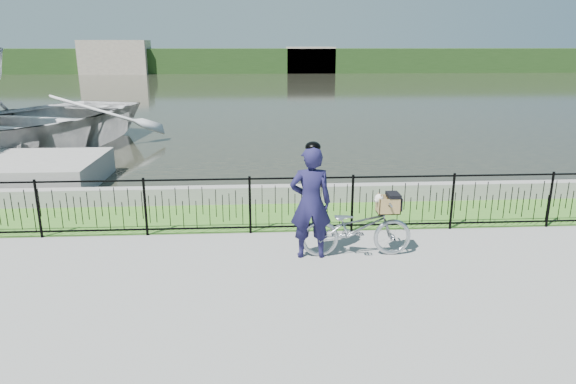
{
  "coord_description": "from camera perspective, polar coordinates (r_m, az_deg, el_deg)",
  "views": [
    {
      "loc": [
        -0.83,
        -7.89,
        3.58
      ],
      "look_at": [
        -0.3,
        1.0,
        1.0
      ],
      "focal_mm": 32.0,
      "sensor_mm": 36.0,
      "label": 1
    }
  ],
  "objects": [
    {
      "name": "bicycle_rig",
      "position": [
        9.0,
        7.68,
        -3.9
      ],
      "size": [
        1.93,
        0.67,
        1.14
      ],
      "color": "#A1A6AD",
      "rests_on": "ground"
    },
    {
      "name": "far_treeline",
      "position": [
        67.92,
        -2.83,
        14.38
      ],
      "size": [
        120.0,
        6.0,
        3.0
      ],
      "primitive_type": "cube",
      "color": "#234018",
      "rests_on": "ground"
    },
    {
      "name": "grass_strip",
      "position": [
        11.11,
        1.04,
        -2.62
      ],
      "size": [
        60.0,
        2.0,
        0.01
      ],
      "primitive_type": "cube",
      "color": "#3E7223",
      "rests_on": "ground"
    },
    {
      "name": "far_building_left",
      "position": [
        68.1,
        -18.62,
        14.01
      ],
      "size": [
        8.0,
        4.0,
        4.0
      ],
      "primitive_type": "cube",
      "color": "#A09281",
      "rests_on": "ground"
    },
    {
      "name": "quay_wall",
      "position": [
        12.0,
        0.68,
        -0.2
      ],
      "size": [
        60.0,
        0.3,
        0.4
      ],
      "primitive_type": "cube",
      "color": "gray",
      "rests_on": "ground"
    },
    {
      "name": "cyclist",
      "position": [
        8.72,
        2.53,
        -1.09
      ],
      "size": [
        0.72,
        0.47,
        2.03
      ],
      "color": "#171539",
      "rests_on": "ground"
    },
    {
      "name": "fence",
      "position": [
        9.99,
        1.5,
        -1.36
      ],
      "size": [
        14.0,
        0.06,
        1.15
      ],
      "primitive_type": null,
      "color": "black",
      "rests_on": "ground"
    },
    {
      "name": "ground",
      "position": [
        8.7,
        2.38,
        -8.15
      ],
      "size": [
        120.0,
        120.0,
        0.0
      ],
      "primitive_type": "plane",
      "color": "gray",
      "rests_on": "ground"
    },
    {
      "name": "boat_far",
      "position": [
        19.58,
        -26.93,
        6.84
      ],
      "size": [
        9.55,
        11.29,
        1.99
      ],
      "color": "#BABABA",
      "rests_on": "water"
    },
    {
      "name": "far_building_right",
      "position": [
        66.77,
        2.5,
        14.44
      ],
      "size": [
        6.0,
        3.0,
        3.2
      ],
      "primitive_type": "cube",
      "color": "#A09281",
      "rests_on": "ground"
    },
    {
      "name": "water",
      "position": [
        41.05,
        -2.32,
        11.14
      ],
      "size": [
        120.0,
        120.0,
        0.0
      ],
      "primitive_type": "plane",
      "color": "black",
      "rests_on": "ground"
    }
  ]
}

